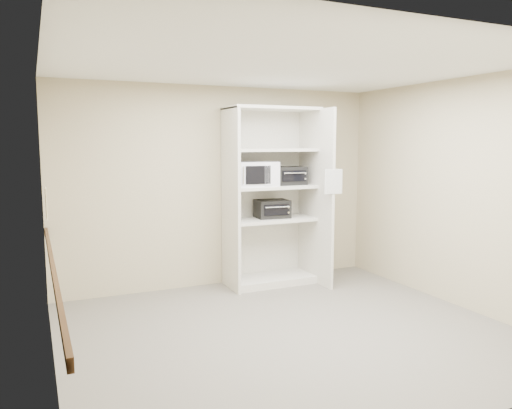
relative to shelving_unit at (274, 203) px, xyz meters
name	(u,v)px	position (x,y,z in m)	size (l,w,h in m)	color
floor	(289,332)	(-0.67, -1.70, -1.13)	(4.50, 4.00, 0.01)	#626056
ceiling	(291,64)	(-0.67, -1.70, 1.57)	(4.50, 4.00, 0.01)	white
wall_back	(221,187)	(-0.67, 0.30, 0.22)	(4.50, 0.02, 2.70)	#BAB38D
wall_front	(437,236)	(-0.67, -3.70, 0.22)	(4.50, 0.02, 2.70)	#BAB38D
wall_left	(47,216)	(-2.92, -1.70, 0.22)	(0.02, 4.00, 2.70)	#BAB38D
wall_right	(457,193)	(1.58, -1.70, 0.22)	(0.02, 4.00, 2.70)	#BAB38D
shelving_unit	(274,203)	(0.00, 0.00, 0.00)	(1.24, 0.92, 2.42)	silver
microwave	(255,174)	(-0.31, -0.05, 0.40)	(0.55, 0.41, 0.33)	white
toaster_oven_upper	(289,176)	(0.22, 0.00, 0.36)	(0.43, 0.32, 0.25)	black
toaster_oven_lower	(272,209)	(-0.02, 0.02, -0.09)	(0.44, 0.33, 0.25)	black
paper_sign	(334,182)	(0.55, -0.63, 0.32)	(0.25, 0.01, 0.32)	white
chair_rail	(53,269)	(-2.89, -1.70, -0.23)	(0.04, 3.98, 0.08)	#382514
wall_poster	(46,203)	(-2.90, -1.01, 0.25)	(0.01, 0.21, 0.30)	white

